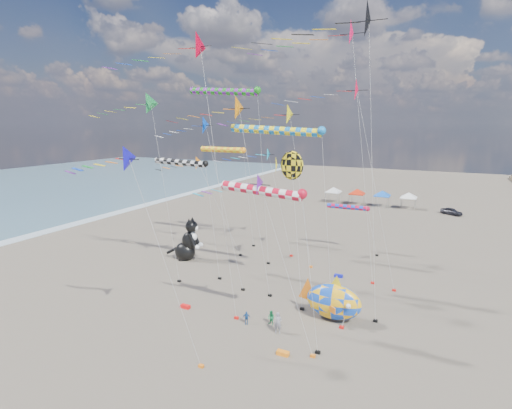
{
  "coord_description": "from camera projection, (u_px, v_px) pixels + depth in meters",
  "views": [
    {
      "loc": [
        15.48,
        -22.14,
        16.62
      ],
      "look_at": [
        -1.03,
        12.0,
        8.84
      ],
      "focal_mm": 28.0,
      "sensor_mm": 36.0,
      "label": 1
    }
  ],
  "objects": [
    {
      "name": "delta_kite_5",
      "position": [
        144.0,
        107.0,
        40.34
      ],
      "size": [
        10.99,
        2.29,
        19.69
      ],
      "color": "#1A873C",
      "rests_on": "ground"
    },
    {
      "name": "delta_kite_2",
      "position": [
        177.0,
        48.0,
        32.17
      ],
      "size": [
        14.21,
        2.43,
        24.08
      ],
      "color": "red",
      "rests_on": "ground"
    },
    {
      "name": "angelfish_kite",
      "position": [
        290.0,
        166.0,
        36.26
      ],
      "size": [
        3.74,
        3.02,
        14.15
      ],
      "color": "yellow",
      "rests_on": "ground"
    },
    {
      "name": "kite_bag_0",
      "position": [
        339.0,
        276.0,
        43.77
      ],
      "size": [
        0.9,
        0.44,
        0.3
      ],
      "primitive_type": "cube",
      "color": "#1217B5",
      "rests_on": "ground"
    },
    {
      "name": "windsock_4",
      "position": [
        266.0,
        192.0,
        28.75
      ],
      "size": [
        7.99,
        0.73,
        12.17
      ],
      "color": "red",
      "rests_on": "ground"
    },
    {
      "name": "windsock_2",
      "position": [
        224.0,
        150.0,
        54.03
      ],
      "size": [
        8.33,
        0.79,
        13.45
      ],
      "color": "orange",
      "rests_on": "ground"
    },
    {
      "name": "kite_bag_1",
      "position": [
        185.0,
        307.0,
        36.44
      ],
      "size": [
        0.9,
        0.44,
        0.3
      ],
      "primitive_type": "cube",
      "color": "red",
      "rests_on": "ground"
    },
    {
      "name": "kite_bag_2",
      "position": [
        283.0,
        353.0,
        29.08
      ],
      "size": [
        0.9,
        0.44,
        0.3
      ],
      "primitive_type": "cube",
      "color": "orange",
      "rests_on": "ground"
    },
    {
      "name": "windsock_3",
      "position": [
        279.0,
        131.0,
        36.75
      ],
      "size": [
        10.52,
        0.79,
        16.33
      ],
      "color": "blue",
      "rests_on": "ground"
    },
    {
      "name": "delta_kite_3",
      "position": [
        334.0,
        35.0,
        39.15
      ],
      "size": [
        15.33,
        2.73,
        26.76
      ],
      "color": "#E60E47",
      "rests_on": "ground"
    },
    {
      "name": "delta_kite_4",
      "position": [
        350.0,
        22.0,
        30.5
      ],
      "size": [
        14.11,
        3.14,
        25.97
      ],
      "color": "black",
      "rests_on": "ground"
    },
    {
      "name": "delta_kite_10",
      "position": [
        288.0,
        116.0,
        44.58
      ],
      "size": [
        11.67,
        2.59,
        18.93
      ],
      "color": "yellow",
      "rests_on": "ground"
    },
    {
      "name": "fish_inflatable",
      "position": [
        333.0,
        301.0,
        33.85
      ],
      "size": [
        6.38,
        3.22,
        4.16
      ],
      "color": "blue",
      "rests_on": "ground"
    },
    {
      "name": "delta_kite_7",
      "position": [
        351.0,
        92.0,
        38.48
      ],
      "size": [
        12.92,
        2.37,
        21.0
      ],
      "color": "red",
      "rests_on": "ground"
    },
    {
      "name": "person_adult",
      "position": [
        278.0,
        323.0,
        31.97
      ],
      "size": [
        0.72,
        0.57,
        1.75
      ],
      "primitive_type": "imported",
      "rotation": [
        0.0,
        0.0,
        0.25
      ],
      "color": "gray",
      "rests_on": "ground"
    },
    {
      "name": "windsock_0",
      "position": [
        350.0,
        208.0,
        51.16
      ],
      "size": [
        6.82,
        0.62,
        6.32
      ],
      "color": "red",
      "rests_on": "ground"
    },
    {
      "name": "parked_car",
      "position": [
        451.0,
        211.0,
        73.36
      ],
      "size": [
        4.08,
        3.17,
        1.3
      ],
      "primitive_type": "imported",
      "rotation": [
        0.0,
        0.0,
        1.07
      ],
      "color": "#26262D",
      "rests_on": "ground"
    },
    {
      "name": "delta_kite_6",
      "position": [
        234.0,
        111.0,
        37.01
      ],
      "size": [
        10.72,
        2.4,
        19.18
      ],
      "color": "orange",
      "rests_on": "ground"
    },
    {
      "name": "windsock_5",
      "position": [
        183.0,
        163.0,
        42.58
      ],
      "size": [
        8.05,
        0.68,
        12.81
      ],
      "color": "black",
      "rests_on": "ground"
    },
    {
      "name": "child_blue",
      "position": [
        246.0,
        318.0,
        33.48
      ],
      "size": [
        0.72,
        0.51,
        1.14
      ],
      "primitive_type": "imported",
      "rotation": [
        0.0,
        0.0,
        0.39
      ],
      "color": "#1D4D92",
      "rests_on": "ground"
    },
    {
      "name": "child_green",
      "position": [
        271.0,
        318.0,
        33.35
      ],
      "size": [
        0.72,
        0.63,
        1.25
      ],
      "primitive_type": "imported",
      "rotation": [
        0.0,
        0.0,
        -0.3
      ],
      "color": "#1E8B4D",
      "rests_on": "ground"
    },
    {
      "name": "cat_inflatable",
      "position": [
        187.0,
        239.0,
        48.87
      ],
      "size": [
        4.27,
        2.64,
        5.39
      ],
      "primitive_type": null,
      "rotation": [
        0.0,
        0.0,
        0.17
      ],
      "color": "black",
      "rests_on": "ground"
    },
    {
      "name": "delta_kite_11",
      "position": [
        206.0,
        129.0,
        38.77
      ],
      "size": [
        9.14,
        1.88,
        17.37
      ],
      "color": "blue",
      "rests_on": "ground"
    },
    {
      "name": "delta_kite_9",
      "position": [
        204.0,
        165.0,
        50.75
      ],
      "size": [
        10.56,
        1.9,
        12.71
      ],
      "color": "orange",
      "rests_on": "ground"
    },
    {
      "name": "delta_kite_8",
      "position": [
        144.0,
        162.0,
        26.57
      ],
      "size": [
        9.02,
        1.9,
        15.32
      ],
      "color": "#130DC0",
      "rests_on": "ground"
    },
    {
      "name": "ground",
      "position": [
        198.0,
        352.0,
        29.47
      ],
      "size": [
        260.0,
        260.0,
        0.0
      ],
      "primitive_type": "plane",
      "color": "brown",
      "rests_on": "ground"
    },
    {
      "name": "delta_kite_1",
      "position": [
        256.0,
        157.0,
        50.22
      ],
      "size": [
        11.1,
        1.77,
        13.69
      ],
      "color": "#15A4D6",
      "rests_on": "ground"
    },
    {
      "name": "windsock_1",
      "position": [
        227.0,
        92.0,
        46.18
      ],
      "size": [
        10.43,
        0.84,
        20.6
      ],
      "color": "#188919",
      "rests_on": "ground"
    },
    {
      "name": "tent_row",
      "position": [
        370.0,
        190.0,
        81.11
      ],
      "size": [
        19.2,
        4.2,
        3.8
      ],
      "color": "silver",
      "rests_on": "ground"
    },
    {
      "name": "delta_kite_0",
      "position": [
        250.0,
        189.0,
        28.59
      ],
      "size": [
        9.78,
        1.81,
        13.22
      ],
      "color": "#631895",
      "rests_on": "ground"
    }
  ]
}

